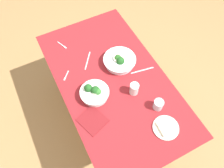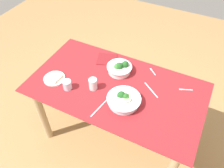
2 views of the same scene
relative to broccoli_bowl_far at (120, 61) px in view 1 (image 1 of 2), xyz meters
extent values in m
plane|color=#9E7547|center=(0.13, -0.13, -0.81)|extent=(6.00, 6.00, 0.00)
cube|color=maroon|center=(0.13, -0.13, -0.04)|extent=(1.47, 0.82, 0.01)
cube|color=tan|center=(0.13, -0.13, -0.06)|extent=(1.43, 0.80, 0.02)
cylinder|color=tan|center=(-0.51, -0.44, -0.44)|extent=(0.07, 0.07, 0.74)
cylinder|color=tan|center=(-0.51, 0.19, -0.44)|extent=(0.07, 0.07, 0.74)
cylinder|color=tan|center=(0.77, 0.19, -0.44)|extent=(0.07, 0.07, 0.74)
cylinder|color=white|center=(0.00, 0.00, -0.01)|extent=(0.24, 0.24, 0.05)
cylinder|color=white|center=(0.00, 0.00, 0.02)|extent=(0.27, 0.27, 0.01)
sphere|color=#286023|center=(-0.01, -0.02, 0.03)|extent=(0.05, 0.05, 0.05)
sphere|color=#3D7A33|center=(0.02, -0.01, 0.03)|extent=(0.05, 0.05, 0.05)
sphere|color=#33702D|center=(-0.02, -0.01, 0.03)|extent=(0.05, 0.05, 0.05)
sphere|color=#286023|center=(-0.01, -0.01, 0.03)|extent=(0.05, 0.05, 0.05)
sphere|color=#1E511E|center=(0.03, -0.01, 0.03)|extent=(0.07, 0.07, 0.07)
cylinder|color=beige|center=(-0.01, 0.00, 0.03)|extent=(0.10, 0.10, 0.01)
cylinder|color=white|center=(0.18, -0.31, -0.01)|extent=(0.20, 0.20, 0.05)
cylinder|color=white|center=(0.18, -0.31, 0.02)|extent=(0.22, 0.22, 0.01)
sphere|color=#1E511E|center=(0.18, -0.30, 0.03)|extent=(0.07, 0.07, 0.07)
sphere|color=#1E511E|center=(0.14, -0.34, 0.04)|extent=(0.06, 0.06, 0.06)
sphere|color=#33702D|center=(0.20, -0.29, 0.03)|extent=(0.05, 0.05, 0.05)
cylinder|color=beige|center=(0.19, -0.30, 0.03)|extent=(0.06, 0.06, 0.01)
cylinder|color=silver|center=(0.65, 0.03, -0.03)|extent=(0.19, 0.19, 0.01)
cube|color=beige|center=(0.65, 0.03, -0.02)|extent=(0.12, 0.11, 0.02)
cylinder|color=silver|center=(0.48, 0.06, 0.00)|extent=(0.07, 0.07, 0.08)
cylinder|color=silver|center=(0.29, -0.03, 0.01)|extent=(0.07, 0.07, 0.10)
cube|color=#B7B7BC|center=(-0.42, -0.36, -0.04)|extent=(0.08, 0.04, 0.00)
cube|color=#B7B7BC|center=(-0.37, -0.34, -0.04)|extent=(0.03, 0.02, 0.00)
cube|color=#B7B7BC|center=(-0.10, -0.43, -0.04)|extent=(0.06, 0.05, 0.00)
cube|color=#B7B7BC|center=(-0.06, -0.46, -0.04)|extent=(0.03, 0.03, 0.00)
cube|color=#B7B7BC|center=(0.15, 0.13, -0.04)|extent=(0.04, 0.20, 0.00)
cube|color=#B7B7BC|center=(-0.15, -0.23, -0.04)|extent=(0.16, 0.12, 0.00)
cube|color=maroon|center=(0.36, -0.41, -0.04)|extent=(0.23, 0.22, 0.01)
camera|label=1|loc=(0.97, -0.57, 1.49)|focal=36.23mm
camera|label=2|loc=(-0.42, 1.05, 1.37)|focal=36.60mm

